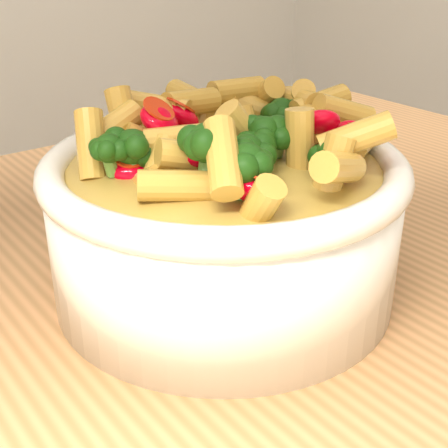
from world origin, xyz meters
TOP-DOWN VIEW (x-y plane):
  - table at (0.00, 0.00)m, footprint 1.20×0.80m
  - serving_bowl at (0.04, -0.01)m, footprint 0.26×0.26m
  - pasta_salad at (0.04, -0.01)m, footprint 0.21×0.21m

SIDE VIEW (x-z plane):
  - table at x=0.00m, z-range 0.35..1.25m
  - serving_bowl at x=0.04m, z-range 0.90..1.01m
  - pasta_salad at x=0.04m, z-range 1.00..1.05m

